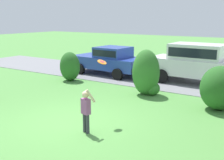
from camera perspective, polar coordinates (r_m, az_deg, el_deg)
The scene contains 9 objects.
ground_plane at distance 9.37m, azimuth -7.88°, elevation -7.99°, with size 80.00×80.00×0.00m, color #518E42.
driveway_strip at distance 15.33m, azimuth 10.38°, elevation -0.05°, with size 28.00×4.40×0.02m, color slate.
shrub_near_tree at distance 15.06m, azimuth -8.10°, elevation 2.60°, with size 1.05×0.95×1.46m.
shrub_centre_left at distance 12.30m, azimuth 6.65°, elevation 1.21°, with size 1.16×1.10×1.89m.
shrub_centre at distance 10.94m, azimuth 20.00°, elevation -1.44°, with size 1.33×1.51×1.54m.
parked_sedan at distance 16.49m, azimuth -0.41°, elevation 3.97°, with size 4.48×2.26×1.56m.
parked_suv at distance 14.84m, azimuth 16.03°, elevation 3.46°, with size 4.74×2.18×1.92m.
child_thrower at distance 8.27m, azimuth -5.04°, elevation -5.42°, with size 0.47×0.23×1.29m.
frisbee at distance 8.91m, azimuth -1.94°, elevation 3.47°, with size 0.27×0.28×0.13m.
Camera 1 is at (5.89, -6.53, 3.22)m, focal length 47.51 mm.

